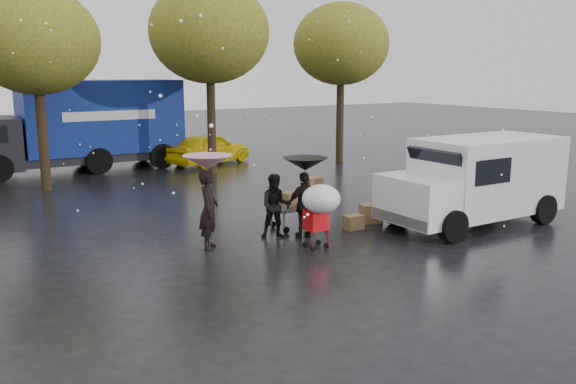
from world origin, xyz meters
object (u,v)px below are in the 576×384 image
vendor_cart (303,199)px  white_van (477,179)px  shopping_cart (320,203)px  yellow_taxi (209,148)px  person_pink (209,210)px  blue_truck (80,126)px  person_black (305,205)px

vendor_cart → white_van: size_ratio=0.31×
shopping_cart → vendor_cart: bearing=67.5°
shopping_cart → yellow_taxi: bearing=75.9°
person_pink → white_van: (6.74, -1.58, 0.29)m
white_van → blue_truck: blue_truck is taller
blue_truck → white_van: bearing=-65.2°
shopping_cart → blue_truck: (-1.74, 13.81, 0.69)m
white_van → blue_truck: (-6.47, 13.99, 0.60)m
person_black → shopping_cart: person_black is taller
shopping_cart → person_pink: bearing=145.1°
shopping_cart → white_van: (4.73, -0.18, 0.10)m
person_pink → vendor_cart: 2.83m
person_pink → person_black: person_pink is taller
person_black → person_pink: bearing=-1.3°
white_van → yellow_taxi: white_van is taller
person_black → white_van: bearing=173.0°
yellow_taxi → vendor_cart: bearing=145.3°
white_van → blue_truck: bearing=114.8°
person_black → blue_truck: size_ratio=0.19×
white_van → yellow_taxi: bearing=96.9°
vendor_cart → white_van: white_van is taller
yellow_taxi → person_black: bearing=143.9°
person_pink → blue_truck: 12.44m
shopping_cart → yellow_taxi: shopping_cart is taller
shopping_cart → blue_truck: blue_truck is taller
blue_truck → yellow_taxi: 5.17m
vendor_cart → shopping_cart: size_ratio=1.04×
vendor_cart → yellow_taxi: bearing=77.4°
blue_truck → vendor_cart: bearing=-78.1°
white_van → yellow_taxi: size_ratio=1.25×
shopping_cart → blue_truck: 13.94m
white_van → yellow_taxi: 12.97m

